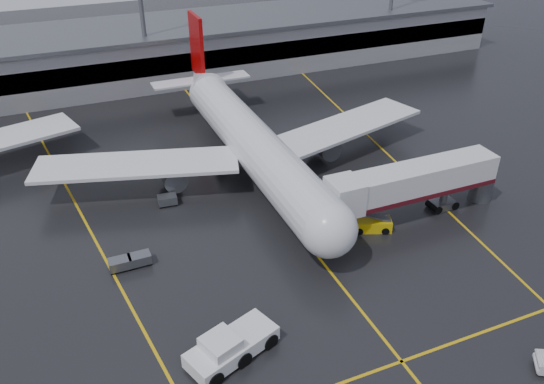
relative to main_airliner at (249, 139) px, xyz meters
name	(u,v)px	position (x,y,z in m)	size (l,w,h in m)	color
ground	(282,212)	(0.00, -9.70, -4.21)	(220.00, 220.00, 0.00)	black
apron_line_centre	(282,211)	(0.00, -9.70, -4.20)	(0.25, 90.00, 0.02)	gold
apron_line_stop	(402,361)	(0.00, -31.70, -4.20)	(60.00, 0.25, 0.02)	gold
apron_line_left	(76,204)	(-20.00, 0.30, -4.20)	(0.25, 70.00, 0.02)	gold
apron_line_right	(377,144)	(18.00, 0.30, -4.20)	(0.25, 70.00, 0.02)	gold
terminal	(170,49)	(0.00, 38.23, 0.11)	(122.00, 19.00, 8.60)	gray
main_airliner	(249,139)	(0.00, 0.00, 0.00)	(48.80, 45.60, 14.10)	silver
jet_bridge	(414,184)	(11.87, -15.70, -0.28)	(19.90, 3.40, 6.05)	silver
pushback_tractor	(230,347)	(-11.54, -26.35, -3.20)	(7.64, 5.13, 2.54)	white
belt_loader	(371,225)	(6.90, -16.19, -3.60)	(4.24, 2.97, 2.48)	gold
baggage_cart_a	(140,259)	(-15.57, -12.75, -3.58)	(2.02, 1.33, 1.12)	#595B60
baggage_cart_b	(120,264)	(-17.33, -12.77, -3.58)	(2.01, 1.31, 1.12)	#595B60
baggage_cart_c	(167,200)	(-10.82, -3.68, -3.58)	(2.12, 1.49, 1.12)	#595B60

